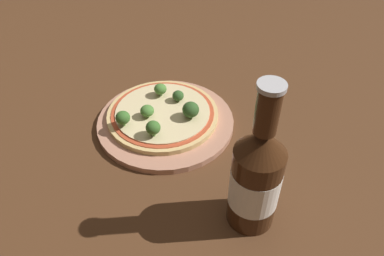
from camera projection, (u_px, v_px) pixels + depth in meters
ground_plane at (167, 120)px, 0.74m from camera, size 3.00×3.00×0.00m
plate at (166, 122)px, 0.72m from camera, size 0.26×0.26×0.01m
pizza at (162, 113)px, 0.72m from camera, size 0.21×0.21×0.01m
broccoli_floret_0 at (191, 110)px, 0.69m from camera, size 0.03×0.03×0.03m
broccoli_floret_1 at (160, 89)px, 0.74m from camera, size 0.02×0.02×0.03m
broccoli_floret_2 at (122, 117)px, 0.68m from camera, size 0.03×0.03×0.03m
broccoli_floret_3 at (153, 128)px, 0.65m from camera, size 0.03×0.03×0.03m
broccoli_floret_4 at (147, 111)px, 0.70m from camera, size 0.03×0.03×0.02m
broccoli_floret_5 at (178, 96)px, 0.73m from camera, size 0.02×0.02×0.02m
beer_bottle at (255, 178)px, 0.51m from camera, size 0.07×0.07×0.24m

